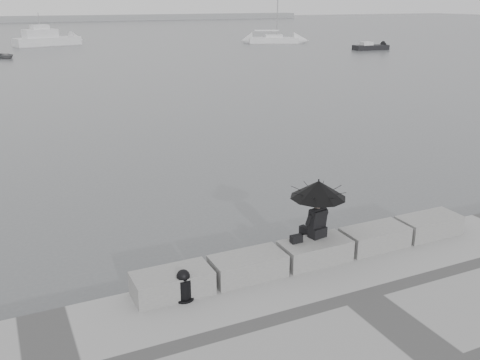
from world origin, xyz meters
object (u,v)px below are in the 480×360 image
seated_person (318,195)px  small_motorboat (371,47)px  motor_cruiser (47,39)px  dinghy (5,56)px  mooring_bollard (184,287)px  sailboat_right (274,39)px

seated_person → small_motorboat: 60.44m
seated_person → motor_cruiser: size_ratio=0.15×
dinghy → small_motorboat: bearing=-37.1°
mooring_bollard → dinghy: (-0.86, 56.06, -0.49)m
seated_person → motor_cruiser: 71.26m
seated_person → motor_cruiser: (1.97, 71.22, -1.13)m
dinghy → seated_person: bearing=-110.9°
seated_person → sailboat_right: size_ratio=0.11×
mooring_bollard → sailboat_right: 71.68m
seated_person → sailboat_right: bearing=51.8°
mooring_bollard → small_motorboat: mooring_bollard is taller
small_motorboat → dinghy: bearing=174.1°
sailboat_right → small_motorboat: size_ratio=2.75×
motor_cruiser → small_motorboat: (36.46, -24.61, -0.57)m
mooring_bollard → sailboat_right: (35.95, 62.02, -0.24)m
sailboat_right → motor_cruiser: size_ratio=1.40×
motor_cruiser → mooring_bollard: bearing=-109.1°
motor_cruiser → dinghy: (-6.25, -15.67, -0.61)m
small_motorboat → mooring_bollard: bearing=-125.7°
motor_cruiser → dinghy: 16.88m
small_motorboat → dinghy: 43.63m
motor_cruiser → dinghy: size_ratio=2.76×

